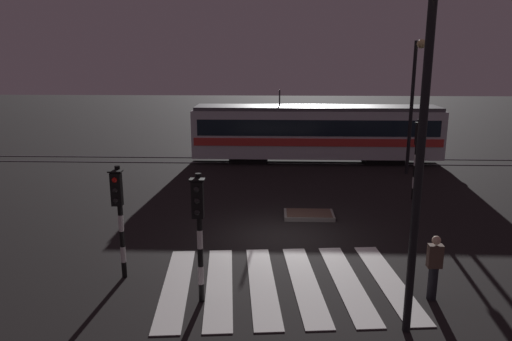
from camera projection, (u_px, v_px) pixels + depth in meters
ground_plane at (282, 238)px, 16.29m from camera, size 120.00×120.00×0.00m
rail_near at (279, 163)px, 27.54m from camera, size 80.00×0.12×0.03m
rail_far at (279, 158)px, 28.93m from camera, size 80.00×0.12×0.03m
crosswalk_zebra at (284, 283)px, 13.02m from camera, size 6.94×5.29×0.02m
traffic_island at (309, 215)px, 18.39m from camera, size 1.90×1.15×0.18m
traffic_light_corner_near_left at (119, 206)px, 12.83m from camera, size 0.36×0.42×3.21m
traffic_light_corner_far_right at (417, 148)px, 20.10m from camera, size 0.36×0.42×3.47m
traffic_light_kerb_mid_left at (199, 220)px, 11.50m from camera, size 0.36×0.42×3.34m
street_lamp_trackside_right at (414, 91)px, 23.89m from camera, size 0.44×1.21×6.83m
street_lamp_near_kerb at (427, 121)px, 9.46m from camera, size 0.44×1.21×7.61m
tram at (316, 132)px, 27.75m from camera, size 14.36×2.58×4.15m
pedestrian_waiting_at_kerb at (434, 267)px, 12.00m from camera, size 0.36×0.24×1.71m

